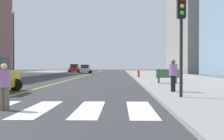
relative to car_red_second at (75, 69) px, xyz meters
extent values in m
cube|color=gray|center=(17.26, -37.93, -0.85)|extent=(10.00, 120.00, 0.15)
cube|color=silver|center=(7.76, -53.93, -0.92)|extent=(0.90, 4.00, 0.01)
cube|color=silver|center=(9.56, -53.93, -0.92)|extent=(0.90, 4.00, 0.01)
cube|color=silver|center=(11.36, -53.93, -0.92)|extent=(0.90, 4.00, 0.01)
cube|color=yellow|center=(5.06, -17.93, -0.92)|extent=(0.16, 80.00, 0.01)
cube|color=gray|center=(32.72, 1.27, 12.64)|extent=(18.00, 24.00, 27.13)
cylinder|color=black|center=(4.26, -47.01, -0.55)|extent=(0.75, 0.27, 0.74)
cube|color=red|center=(0.00, 0.07, -0.20)|extent=(2.02, 4.42, 0.94)
cube|color=#1E2328|center=(0.00, -0.20, 0.65)|extent=(1.69, 2.22, 0.80)
cylinder|color=black|center=(1.01, 1.44, -0.56)|extent=(0.72, 0.24, 0.71)
cylinder|color=black|center=(-1.03, 1.43, -0.56)|extent=(0.72, 0.24, 0.71)
cylinder|color=black|center=(1.03, -1.29, -0.56)|extent=(0.72, 0.24, 0.71)
cylinder|color=black|center=(-1.01, -1.31, -0.56)|extent=(0.72, 0.24, 0.71)
cube|color=#B7B7BC|center=(3.53, -7.86, -0.26)|extent=(1.89, 4.07, 0.86)
cube|color=#1E2328|center=(3.52, -8.10, 0.52)|extent=(1.57, 2.04, 0.73)
cylinder|color=black|center=(4.48, -6.63, -0.59)|extent=(0.66, 0.22, 0.65)
cylinder|color=black|center=(2.62, -6.60, -0.59)|extent=(0.66, 0.22, 0.65)
cylinder|color=black|center=(4.44, -9.13, -0.59)|extent=(0.66, 0.22, 0.65)
cylinder|color=black|center=(2.57, -9.10, -0.59)|extent=(0.66, 0.22, 0.65)
cylinder|color=black|center=(13.34, -51.39, 0.97)|extent=(0.14, 0.14, 3.48)
cube|color=black|center=(13.34, -51.39, 3.21)|extent=(0.36, 0.28, 1.00)
sphere|color=orange|center=(13.34, -51.56, 3.21)|extent=(0.18, 0.18, 0.18)
sphere|color=green|center=(13.34, -51.56, 2.91)|extent=(0.18, 0.18, 0.18)
cube|color=#33603D|center=(14.43, -41.58, -0.29)|extent=(1.81, 0.59, 0.08)
cube|color=#33603D|center=(14.42, -41.82, 0.05)|extent=(1.80, 0.09, 0.60)
cube|color=#2D2D33|center=(13.75, -41.57, -0.55)|extent=(0.11, 0.48, 0.44)
cube|color=#2D2D33|center=(15.10, -41.59, -0.55)|extent=(0.11, 0.48, 0.44)
cylinder|color=brown|center=(6.57, -54.26, -0.52)|extent=(0.18, 0.18, 0.80)
cylinder|color=brown|center=(6.73, -54.24, -0.52)|extent=(0.18, 0.18, 0.80)
cylinder|color=#99669E|center=(6.65, -54.25, 0.18)|extent=(0.40, 0.40, 0.60)
sphere|color=beige|center=(6.65, -54.25, 0.59)|extent=(0.22, 0.22, 0.22)
cylinder|color=black|center=(13.45, -48.88, -0.35)|extent=(0.20, 0.20, 0.85)
cylinder|color=black|center=(13.54, -48.72, -0.35)|extent=(0.20, 0.20, 0.85)
cylinder|color=#99669E|center=(13.49, -48.80, 0.40)|extent=(0.43, 0.43, 0.64)
sphere|color=brown|center=(13.49, -48.80, 0.84)|extent=(0.23, 0.23, 0.23)
cylinder|color=red|center=(12.98, -29.56, -0.42)|extent=(0.26, 0.26, 0.70)
sphere|color=red|center=(12.98, -29.56, 0.01)|extent=(0.22, 0.22, 0.22)
cylinder|color=#38383D|center=(-2.66, -29.95, 3.21)|extent=(0.20, 0.20, 7.96)
sphere|color=silver|center=(-2.66, -29.95, 7.34)|extent=(0.44, 0.44, 0.44)
camera|label=1|loc=(10.63, -63.43, 0.60)|focal=43.48mm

